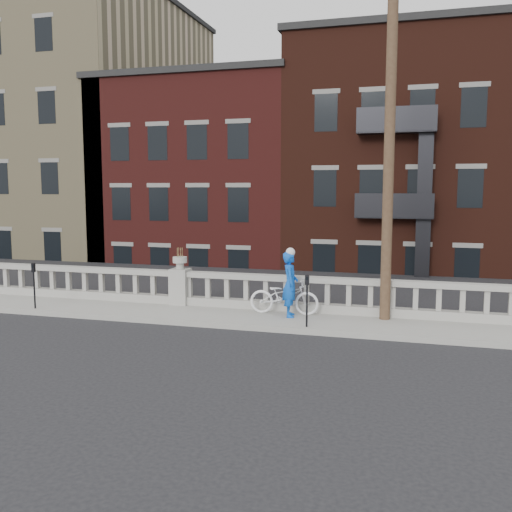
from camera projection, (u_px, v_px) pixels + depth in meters
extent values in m
plane|color=black|center=(116.00, 341.00, 13.89)|extent=(120.00, 120.00, 0.00)
cube|color=gray|center=(168.00, 313.00, 16.75)|extent=(32.00, 2.20, 0.15)
cube|color=gray|center=(181.00, 300.00, 17.63)|extent=(28.00, 0.34, 0.25)
cube|color=gray|center=(180.00, 274.00, 17.53)|extent=(28.00, 0.34, 0.16)
cube|color=gray|center=(180.00, 286.00, 17.58)|extent=(0.55, 0.55, 1.10)
cylinder|color=gray|center=(180.00, 266.00, 17.50)|extent=(0.24, 0.24, 0.20)
cylinder|color=gray|center=(180.00, 260.00, 17.48)|extent=(0.44, 0.44, 0.18)
cube|color=#605E59|center=(186.00, 381.00, 18.29)|extent=(36.00, 0.50, 5.15)
cube|color=black|center=(310.00, 319.00, 39.29)|extent=(80.00, 44.00, 0.50)
cube|color=#595651|center=(181.00, 356.00, 22.86)|extent=(16.00, 7.00, 4.00)
cube|color=#9B8C64|center=(46.00, 169.00, 37.94)|extent=(18.00, 16.00, 20.00)
cube|color=black|center=(39.00, 10.00, 36.73)|extent=(18.30, 16.30, 0.30)
cube|color=#481714|center=(226.00, 217.00, 33.79)|extent=(10.00, 14.00, 14.00)
cube|color=black|center=(225.00, 93.00, 32.94)|extent=(10.30, 14.30, 0.30)
cube|color=#33150E|center=(400.00, 206.00, 30.97)|extent=(10.00, 14.00, 15.50)
cube|color=black|center=(405.00, 56.00, 30.03)|extent=(10.30, 14.30, 0.30)
cylinder|color=#422D1E|center=(390.00, 133.00, 15.02)|extent=(0.28, 0.28, 10.00)
cylinder|color=black|center=(34.00, 290.00, 16.93)|extent=(0.05, 0.05, 1.10)
cube|color=black|center=(33.00, 268.00, 16.85)|extent=(0.10, 0.08, 0.26)
cube|color=black|center=(32.00, 266.00, 16.80)|extent=(0.06, 0.01, 0.08)
cylinder|color=black|center=(307.00, 306.00, 14.68)|extent=(0.05, 0.05, 1.10)
cube|color=black|center=(307.00, 280.00, 14.60)|extent=(0.10, 0.08, 0.26)
cube|color=black|center=(307.00, 279.00, 14.55)|extent=(0.06, 0.01, 0.08)
imported|color=white|center=(284.00, 296.00, 16.18)|extent=(2.00, 0.79, 1.04)
imported|color=blue|center=(290.00, 284.00, 15.83)|extent=(0.58, 0.75, 1.82)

